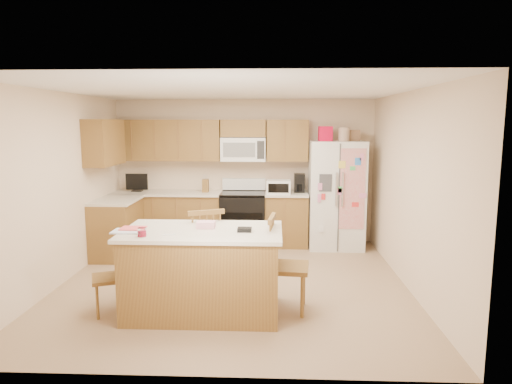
{
  "coord_description": "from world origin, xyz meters",
  "views": [
    {
      "loc": [
        0.55,
        -5.76,
        2.1
      ],
      "look_at": [
        0.29,
        0.35,
        1.17
      ],
      "focal_mm": 32.0,
      "sensor_mm": 36.0,
      "label": 1
    }
  ],
  "objects_px": {
    "windsor_chair_right": "(286,266)",
    "windsor_chair_left": "(111,277)",
    "stove": "(243,218)",
    "windsor_chair_back": "(204,253)",
    "refrigerator": "(336,193)",
    "island": "(203,271)"
  },
  "relations": [
    {
      "from": "stove",
      "to": "windsor_chair_right",
      "type": "xyz_separation_m",
      "value": [
        0.67,
        -2.77,
        0.04
      ]
    },
    {
      "from": "island",
      "to": "windsor_chair_left",
      "type": "distance_m",
      "value": 1.03
    },
    {
      "from": "refrigerator",
      "to": "windsor_chair_left",
      "type": "xyz_separation_m",
      "value": [
        -2.84,
        -2.86,
        -0.51
      ]
    },
    {
      "from": "windsor_chair_right",
      "to": "refrigerator",
      "type": "bearing_deg",
      "value": 71.64
    },
    {
      "from": "island",
      "to": "windsor_chair_left",
      "type": "relative_size",
      "value": 2.09
    },
    {
      "from": "refrigerator",
      "to": "windsor_chair_back",
      "type": "relative_size",
      "value": 1.89
    },
    {
      "from": "stove",
      "to": "island",
      "type": "height_order",
      "value": "stove"
    },
    {
      "from": "stove",
      "to": "windsor_chair_back",
      "type": "xyz_separation_m",
      "value": [
        -0.33,
        -2.31,
        0.04
      ]
    },
    {
      "from": "refrigerator",
      "to": "windsor_chair_right",
      "type": "height_order",
      "value": "refrigerator"
    },
    {
      "from": "refrigerator",
      "to": "windsor_chair_back",
      "type": "xyz_separation_m",
      "value": [
        -1.9,
        -2.25,
        -0.41
      ]
    },
    {
      "from": "refrigerator",
      "to": "windsor_chair_back",
      "type": "distance_m",
      "value": 2.97
    },
    {
      "from": "windsor_chair_left",
      "to": "refrigerator",
      "type": "bearing_deg",
      "value": 45.2
    },
    {
      "from": "windsor_chair_back",
      "to": "refrigerator",
      "type": "bearing_deg",
      "value": 49.79
    },
    {
      "from": "windsor_chair_left",
      "to": "stove",
      "type": "bearing_deg",
      "value": 66.55
    },
    {
      "from": "windsor_chair_back",
      "to": "windsor_chair_right",
      "type": "bearing_deg",
      "value": -24.97
    },
    {
      "from": "windsor_chair_left",
      "to": "windsor_chair_right",
      "type": "bearing_deg",
      "value": 4.29
    },
    {
      "from": "island",
      "to": "windsor_chair_back",
      "type": "relative_size",
      "value": 1.67
    },
    {
      "from": "stove",
      "to": "island",
      "type": "bearing_deg",
      "value": -94.85
    },
    {
      "from": "windsor_chair_right",
      "to": "windsor_chair_left",
      "type": "bearing_deg",
      "value": -175.71
    },
    {
      "from": "refrigerator",
      "to": "island",
      "type": "xyz_separation_m",
      "value": [
        -1.81,
        -2.81,
        -0.44
      ]
    },
    {
      "from": "stove",
      "to": "windsor_chair_left",
      "type": "height_order",
      "value": "stove"
    },
    {
      "from": "stove",
      "to": "windsor_chair_right",
      "type": "relative_size",
      "value": 1.05
    }
  ]
}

